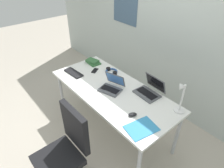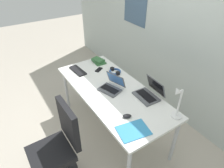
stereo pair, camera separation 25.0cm
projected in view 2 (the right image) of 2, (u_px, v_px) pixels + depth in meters
The scene contains 13 objects.
ground_plane at pixel (112, 129), 2.97m from camera, with size 12.00×12.00×0.00m, color #B7AD9E.
wall_back at pixel (178, 31), 2.72m from camera, with size 6.00×0.13×2.60m.
desk at pixel (112, 93), 2.58m from camera, with size 1.80×0.80×0.74m.
desk_lamp at pixel (177, 103), 2.00m from camera, with size 0.12×0.18×0.40m.
laptop_front_left at pixel (112, 87), 2.52m from camera, with size 0.33×0.32×0.20m.
laptop_front_right at pixel (149, 93), 2.40m from camera, with size 0.32×0.30×0.22m.
external_keyboard at pixel (78, 71), 2.91m from camera, with size 0.33×0.12×0.02m, color black.
computer_mouse at pixel (127, 116), 2.11m from camera, with size 0.06×0.10×0.03m, color black.
cell_phone at pixel (99, 70), 2.95m from camera, with size 0.06×0.14×0.01m, color black.
headphones at pixel (115, 71), 2.88m from camera, with size 0.21×0.18×0.04m.
book_stack at pixel (99, 61), 3.13m from camera, with size 0.23×0.18×0.06m.
paper_folder_near_mouse at pixel (133, 130), 1.96m from camera, with size 0.23×0.31×0.01m, color #338CC6.
office_chair at pixel (58, 151), 2.16m from camera, with size 0.52×0.54×0.97m.
Camera 2 is at (1.73, -1.12, 2.24)m, focal length 31.52 mm.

